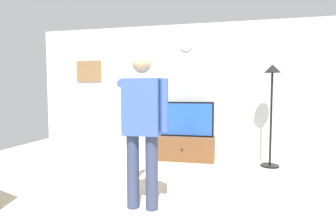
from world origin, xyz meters
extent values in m
cube|color=silver|center=(0.00, 2.95, 1.35)|extent=(6.40, 0.10, 2.70)
cube|color=brown|center=(0.02, 2.60, 0.23)|extent=(1.20, 0.43, 0.46)
sphere|color=black|center=(0.02, 2.37, 0.25)|extent=(0.04, 0.04, 0.04)
cube|color=black|center=(0.02, 2.65, 0.80)|extent=(1.15, 0.06, 0.68)
cube|color=blue|center=(0.02, 2.62, 0.80)|extent=(1.09, 0.01, 0.62)
cylinder|color=white|center=(0.02, 2.89, 2.29)|extent=(0.26, 0.03, 0.26)
cube|color=#997047|center=(-2.14, 2.90, 1.79)|extent=(0.58, 0.04, 0.45)
cylinder|color=black|center=(1.60, 2.45, 0.01)|extent=(0.32, 0.32, 0.03)
cylinder|color=black|center=(1.60, 2.45, 0.85)|extent=(0.04, 0.04, 1.64)
cone|color=black|center=(1.60, 2.45, 1.74)|extent=(0.28, 0.28, 0.14)
cylinder|color=#384266|center=(-0.22, 0.35, 0.42)|extent=(0.14, 0.14, 0.84)
cylinder|color=#384266|center=(0.00, 0.35, 0.42)|extent=(0.14, 0.14, 0.84)
cube|color=#3F60AD|center=(-0.11, 0.35, 1.16)|extent=(0.41, 0.22, 0.63)
sphere|color=tan|center=(-0.11, 0.35, 1.64)|extent=(0.21, 0.21, 0.21)
cylinder|color=#3F60AD|center=(-0.36, 0.64, 1.42)|extent=(0.09, 0.58, 0.09)
cube|color=white|center=(-0.36, 0.96, 1.42)|extent=(0.04, 0.12, 0.04)
cylinder|color=#3F60AD|center=(0.14, 0.35, 1.18)|extent=(0.09, 0.09, 0.58)
camera|label=1|loc=(0.78, -2.42, 1.31)|focal=27.91mm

